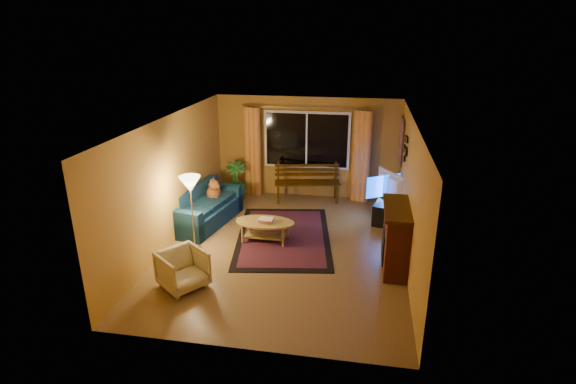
% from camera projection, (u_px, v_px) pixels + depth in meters
% --- Properties ---
extents(floor, '(4.50, 6.00, 0.02)m').
position_uv_depth(floor, '(285.00, 248.00, 8.77)').
color(floor, brown).
rests_on(floor, ground).
extents(ceiling, '(4.50, 6.00, 0.02)m').
position_uv_depth(ceiling, '(285.00, 120.00, 7.91)').
color(ceiling, white).
rests_on(ceiling, ground).
extents(wall_back, '(4.50, 0.02, 2.50)m').
position_uv_depth(wall_back, '(307.00, 148.00, 11.13)').
color(wall_back, '#B48230').
rests_on(wall_back, ground).
extents(wall_left, '(0.02, 6.00, 2.50)m').
position_uv_depth(wall_left, '(171.00, 181.00, 8.71)').
color(wall_left, '#B48230').
rests_on(wall_left, ground).
extents(wall_right, '(0.02, 6.00, 2.50)m').
position_uv_depth(wall_right, '(410.00, 195.00, 7.98)').
color(wall_right, '#B48230').
rests_on(wall_right, ground).
extents(window, '(2.00, 0.02, 1.30)m').
position_uv_depth(window, '(307.00, 140.00, 11.00)').
color(window, black).
rests_on(window, wall_back).
extents(curtain_rod, '(3.20, 0.03, 0.03)m').
position_uv_depth(curtain_rod, '(307.00, 108.00, 10.68)').
color(curtain_rod, '#BF8C3F').
rests_on(curtain_rod, wall_back).
extents(curtain_left, '(0.36, 0.36, 2.24)m').
position_uv_depth(curtain_left, '(253.00, 152.00, 11.27)').
color(curtain_left, orange).
rests_on(curtain_left, ground).
extents(curtain_right, '(0.36, 0.36, 2.24)m').
position_uv_depth(curtain_right, '(361.00, 157.00, 10.83)').
color(curtain_right, orange).
rests_on(curtain_right, ground).
extents(bench, '(1.64, 0.76, 0.48)m').
position_uv_depth(bench, '(307.00, 192.00, 11.07)').
color(bench, '#301B02').
rests_on(bench, ground).
extents(potted_plant, '(0.64, 0.64, 0.98)m').
position_uv_depth(potted_plant, '(236.00, 181.00, 11.07)').
color(potted_plant, '#235B1E').
rests_on(potted_plant, ground).
extents(sofa, '(1.18, 2.07, 0.79)m').
position_uv_depth(sofa, '(205.00, 207.00, 9.73)').
color(sofa, '#0D273D').
rests_on(sofa, ground).
extents(dog, '(0.39, 0.46, 0.43)m').
position_uv_depth(dog, '(214.00, 191.00, 10.05)').
color(dog, '#9D5523').
rests_on(dog, sofa).
extents(armchair, '(0.92, 0.93, 0.70)m').
position_uv_depth(armchair, '(183.00, 268.00, 7.33)').
color(armchair, beige).
rests_on(armchair, ground).
extents(floor_lamp, '(0.25, 0.25, 1.47)m').
position_uv_depth(floor_lamp, '(192.00, 214.00, 8.48)').
color(floor_lamp, '#BF8C3F').
rests_on(floor_lamp, ground).
extents(rug, '(2.30, 3.20, 0.02)m').
position_uv_depth(rug, '(284.00, 236.00, 9.23)').
color(rug, '#5E150B').
rests_on(rug, ground).
extents(coffee_table, '(1.22, 1.22, 0.43)m').
position_uv_depth(coffee_table, '(265.00, 231.00, 8.97)').
color(coffee_table, '#A1883B').
rests_on(coffee_table, ground).
extents(tv_console, '(0.64, 1.18, 0.47)m').
position_uv_depth(tv_console, '(386.00, 209.00, 10.03)').
color(tv_console, black).
rests_on(tv_console, ground).
extents(television, '(0.67, 0.97, 0.61)m').
position_uv_depth(television, '(388.00, 186.00, 9.84)').
color(television, black).
rests_on(television, tv_console).
extents(fireplace, '(0.40, 1.20, 1.10)m').
position_uv_depth(fireplace, '(396.00, 239.00, 7.88)').
color(fireplace, maroon).
rests_on(fireplace, ground).
extents(mirror_cluster, '(0.06, 0.60, 0.56)m').
position_uv_depth(mirror_cluster, '(405.00, 147.00, 9.00)').
color(mirror_cluster, black).
rests_on(mirror_cluster, wall_right).
extents(painting, '(0.04, 0.76, 0.96)m').
position_uv_depth(painting, '(401.00, 141.00, 10.11)').
color(painting, orange).
rests_on(painting, wall_right).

